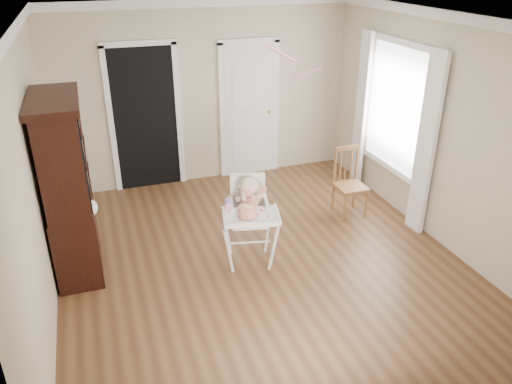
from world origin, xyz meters
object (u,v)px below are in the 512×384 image
object	(u,v)px
cake	(248,211)
dining_chair	(350,184)
high_chair	(249,212)
china_cabinet	(68,188)
sippy_cup	(228,205)

from	to	relation	value
cake	dining_chair	xyz separation A→B (m)	(1.75, 0.93, -0.36)
cake	dining_chair	world-z (taller)	dining_chair
high_chair	dining_chair	world-z (taller)	high_chair
china_cabinet	cake	bearing A→B (deg)	-24.05
high_chair	cake	size ratio (longest dim) A/B	4.29
cake	china_cabinet	size ratio (longest dim) A/B	0.13
china_cabinet	dining_chair	bearing A→B (deg)	2.28
high_chair	china_cabinet	distance (m)	1.97
cake	china_cabinet	xyz separation A→B (m)	(-1.76, 0.79, 0.20)
cake	china_cabinet	world-z (taller)	china_cabinet
high_chair	sippy_cup	size ratio (longest dim) A/B	6.31
china_cabinet	high_chair	bearing A→B (deg)	-16.74
high_chair	dining_chair	xyz separation A→B (m)	(1.66, 0.70, -0.22)
cake	dining_chair	size ratio (longest dim) A/B	0.26
sippy_cup	dining_chair	size ratio (longest dim) A/B	0.18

